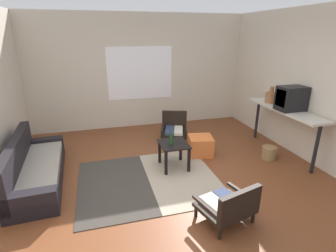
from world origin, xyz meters
name	(u,v)px	position (x,y,z in m)	size (l,w,h in m)	color
ground_plane	(176,187)	(0.00, 0.00, 0.00)	(7.80, 7.80, 0.00)	brown
far_wall_with_window	(140,72)	(0.00, 3.06, 1.35)	(5.60, 0.13, 2.70)	beige
side_wall_right	(319,88)	(2.66, 0.30, 1.35)	(0.12, 6.60, 2.70)	beige
area_rug	(149,180)	(-0.37, 0.30, 0.01)	(2.19, 1.82, 0.01)	#38332D
couch	(34,169)	(-2.11, 0.75, 0.22)	(0.80, 2.07, 0.72)	black
coffee_table	(174,149)	(0.15, 0.62, 0.35)	(0.48, 0.53, 0.46)	black
armchair_by_window	(174,127)	(0.53, 1.89, 0.27)	(0.71, 0.72, 0.60)	black
armchair_striped_foreground	(229,205)	(0.39, -0.93, 0.26)	(0.75, 0.69, 0.55)	black
ottoman_orange	(200,146)	(0.80, 0.99, 0.18)	(0.45, 0.45, 0.36)	#D1662D
console_shelf	(285,113)	(2.34, 0.64, 0.81)	(0.44, 1.79, 0.91)	beige
crt_television	(291,98)	(2.34, 0.54, 1.13)	(0.48, 0.34, 0.44)	black
clay_vase	(271,97)	(2.34, 1.11, 1.02)	(0.22, 0.22, 0.32)	#935B38
glass_bottle	(171,139)	(0.09, 0.59, 0.56)	(0.06, 0.06, 0.25)	#194723
wicker_basket	(269,153)	(1.97, 0.47, 0.12)	(0.27, 0.27, 0.24)	olive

